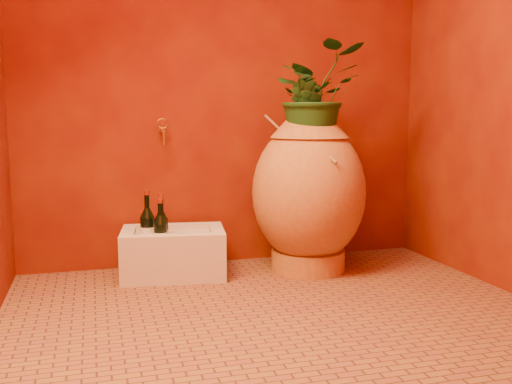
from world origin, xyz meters
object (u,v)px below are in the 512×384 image
object	(u,v)px
wine_bottle_c	(148,230)
wine_bottle_a	(161,232)
wall_tap	(163,130)
amphora	(309,192)
stone_basin	(173,254)
wine_bottle_b	(161,235)

from	to	relation	value
wine_bottle_c	wine_bottle_a	bearing A→B (deg)	-46.51
wine_bottle_a	wall_tap	distance (m)	0.60
amphora	wall_tap	distance (m)	0.92
amphora	wine_bottle_a	bearing A→B (deg)	176.74
wine_bottle_a	wine_bottle_c	distance (m)	0.10
wine_bottle_c	stone_basin	bearing A→B (deg)	-8.67
wine_bottle_b	wall_tap	distance (m)	0.62
amphora	wall_tap	xyz separation A→B (m)	(-0.81, 0.27, 0.35)
stone_basin	wine_bottle_b	distance (m)	0.17
stone_basin	wine_bottle_c	size ratio (longest dim) A/B	1.78
wine_bottle_b	wine_bottle_c	bearing A→B (deg)	121.54
stone_basin	wine_bottle_a	world-z (taller)	wine_bottle_a
stone_basin	wine_bottle_b	world-z (taller)	wine_bottle_b
amphora	wall_tap	world-z (taller)	amphora
stone_basin	wine_bottle_c	xyz separation A→B (m)	(-0.14, 0.02, 0.14)
amphora	stone_basin	world-z (taller)	amphora
wall_tap	wine_bottle_b	bearing A→B (deg)	-101.87
wine_bottle_a	wine_bottle_b	xyz separation A→B (m)	(-0.01, -0.03, -0.01)
wine_bottle_a	wine_bottle_b	bearing A→B (deg)	-105.74
stone_basin	wine_bottle_c	distance (m)	0.20
amphora	stone_basin	size ratio (longest dim) A/B	1.52
wine_bottle_b	wine_bottle_c	distance (m)	0.12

